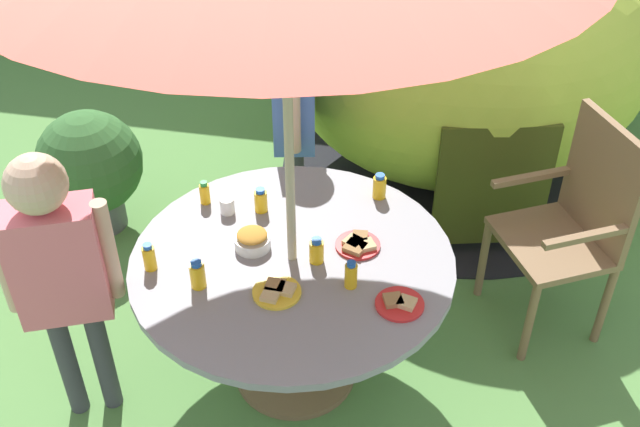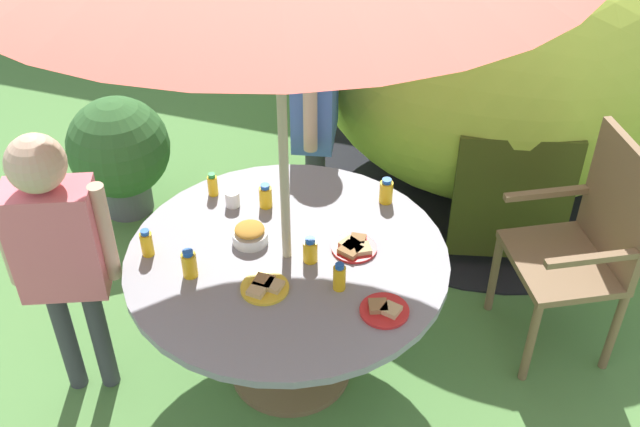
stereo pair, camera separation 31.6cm
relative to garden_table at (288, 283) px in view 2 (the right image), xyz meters
The scene contains 19 objects.
ground_plane 0.55m from the garden_table, ahead, with size 10.00×10.00×0.02m, color #548442.
garden_table is the anchor object (origin of this frame).
wooden_chair 1.32m from the garden_table, 28.45° to the left, with size 0.62×0.64×1.06m.
dome_tent 1.96m from the garden_table, 72.02° to the left, with size 2.63×2.63×1.60m.
potted_plant 1.58m from the garden_table, 147.36° to the left, with size 0.57×0.57×0.71m.
child_in_blue_shirt 1.07m from the garden_table, 102.35° to the left, with size 0.28×0.47×1.41m.
child_in_pink_shirt 0.94m from the garden_table, 156.82° to the right, with size 0.41×0.30×1.30m.
snack_bowl 0.26m from the garden_table, 169.59° to the left, with size 0.15×0.15×0.08m.
plate_mid_left 0.27m from the garden_table, 92.65° to the right, with size 0.19×0.19×0.03m.
plate_center_back 0.52m from the garden_table, 22.23° to the right, with size 0.19×0.19×0.03m.
plate_back_edge 0.32m from the garden_table, 25.64° to the left, with size 0.19×0.19×0.03m.
juice_bottle_near_left 0.23m from the garden_table, ahead, with size 0.06×0.06×0.11m.
juice_bottle_near_right 0.40m from the garden_table, 126.01° to the left, with size 0.06×0.06×0.11m.
juice_bottle_far_left 0.60m from the garden_table, 59.15° to the left, with size 0.06×0.06×0.12m.
juice_bottle_far_right 0.35m from the garden_table, 24.35° to the right, with size 0.05×0.05×0.12m.
juice_bottle_center_front 0.58m from the garden_table, 148.11° to the left, with size 0.04×0.04×0.11m.
juice_bottle_mid_right 0.45m from the garden_table, 143.64° to the right, with size 0.06×0.06×0.12m.
juice_bottle_front_edge 0.60m from the garden_table, 162.09° to the right, with size 0.05×0.05×0.12m.
cup_near 0.46m from the garden_table, 145.33° to the left, with size 0.06×0.06×0.07m, color white.
Camera 2 is at (0.87, -2.17, 2.72)m, focal length 42.71 mm.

